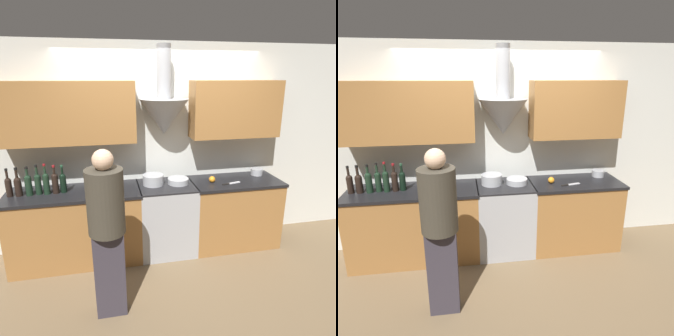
% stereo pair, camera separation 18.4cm
% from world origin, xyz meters
% --- Properties ---
extents(ground_plane, '(12.00, 12.00, 0.00)m').
position_xyz_m(ground_plane, '(0.00, 0.00, 0.00)').
color(ground_plane, brown).
extents(wall_back, '(8.40, 0.59, 2.60)m').
position_xyz_m(wall_back, '(-0.07, 0.59, 1.48)').
color(wall_back, silver).
rests_on(wall_back, ground_plane).
extents(counter_left, '(1.54, 0.62, 0.91)m').
position_xyz_m(counter_left, '(-1.11, 0.33, 0.45)').
color(counter_left, '#9E6B38').
rests_on(counter_left, ground_plane).
extents(counter_right, '(1.16, 0.62, 0.91)m').
position_xyz_m(counter_right, '(0.91, 0.33, 0.45)').
color(counter_right, '#9E6B38').
rests_on(counter_right, ground_plane).
extents(stove_range, '(0.70, 0.60, 0.91)m').
position_xyz_m(stove_range, '(0.00, 0.33, 0.46)').
color(stove_range, '#A8AAAF').
rests_on(stove_range, ground_plane).
extents(wine_bottle_0, '(0.07, 0.07, 0.33)m').
position_xyz_m(wine_bottle_0, '(-1.79, 0.32, 1.03)').
color(wine_bottle_0, black).
rests_on(wine_bottle_0, counter_left).
extents(wine_bottle_1, '(0.08, 0.08, 0.33)m').
position_xyz_m(wine_bottle_1, '(-1.69, 0.32, 1.03)').
color(wine_bottle_1, black).
rests_on(wine_bottle_1, counter_left).
extents(wine_bottle_2, '(0.08, 0.08, 0.34)m').
position_xyz_m(wine_bottle_2, '(-1.58, 0.31, 1.04)').
color(wine_bottle_2, black).
rests_on(wine_bottle_2, counter_left).
extents(wine_bottle_3, '(0.07, 0.07, 0.35)m').
position_xyz_m(wine_bottle_3, '(-1.48, 0.33, 1.04)').
color(wine_bottle_3, black).
rests_on(wine_bottle_3, counter_left).
extents(wine_bottle_4, '(0.07, 0.07, 0.36)m').
position_xyz_m(wine_bottle_4, '(-1.39, 0.31, 1.05)').
color(wine_bottle_4, black).
rests_on(wine_bottle_4, counter_left).
extents(wine_bottle_5, '(0.07, 0.07, 0.33)m').
position_xyz_m(wine_bottle_5, '(-1.30, 0.32, 1.04)').
color(wine_bottle_5, black).
rests_on(wine_bottle_5, counter_left).
extents(wine_bottle_6, '(0.07, 0.07, 0.33)m').
position_xyz_m(wine_bottle_6, '(-1.21, 0.33, 1.04)').
color(wine_bottle_6, black).
rests_on(wine_bottle_6, counter_left).
extents(stock_pot, '(0.26, 0.26, 0.13)m').
position_xyz_m(stock_pot, '(-0.16, 0.37, 0.97)').
color(stock_pot, '#A8AAAF').
rests_on(stock_pot, stove_range).
extents(mixing_bowl, '(0.26, 0.26, 0.07)m').
position_xyz_m(mixing_bowl, '(0.16, 0.35, 0.94)').
color(mixing_bowl, '#A8AAAF').
rests_on(mixing_bowl, stove_range).
extents(orange_fruit, '(0.08, 0.08, 0.08)m').
position_xyz_m(orange_fruit, '(0.59, 0.30, 0.95)').
color(orange_fruit, orange).
rests_on(orange_fruit, counter_right).
extents(saucepan, '(0.16, 0.16, 0.08)m').
position_xyz_m(saucepan, '(1.29, 0.47, 0.95)').
color(saucepan, '#A8AAAF').
rests_on(saucepan, counter_right).
extents(chefs_knife, '(0.26, 0.09, 0.01)m').
position_xyz_m(chefs_knife, '(0.81, 0.21, 0.91)').
color(chefs_knife, silver).
rests_on(chefs_knife, counter_right).
extents(person_foreground_left, '(0.33, 0.33, 1.63)m').
position_xyz_m(person_foreground_left, '(-0.73, -0.63, 0.90)').
color(person_foreground_left, '#38333D').
rests_on(person_foreground_left, ground_plane).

